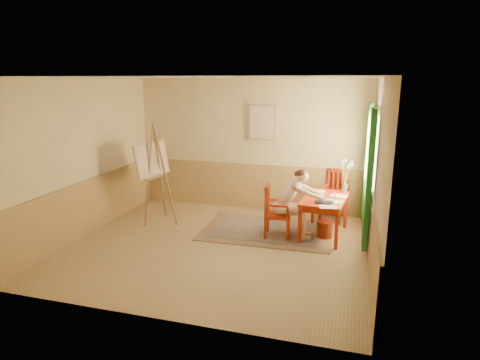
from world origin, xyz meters
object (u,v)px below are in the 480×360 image
(table, at_px, (325,202))
(chair_left, at_px, (275,211))
(easel, at_px, (153,164))
(chair_back, at_px, (335,195))
(figure, at_px, (292,200))
(laptop, at_px, (327,200))

(table, distance_m, chair_left, 0.91)
(chair_left, xyz_separation_m, easel, (-2.46, 0.19, 0.70))
(table, distance_m, easel, 3.35)
(chair_back, distance_m, figure, 1.42)
(chair_back, bearing_deg, laptop, -93.39)
(chair_back, height_order, easel, easel)
(figure, height_order, laptop, figure)
(chair_left, distance_m, easel, 2.56)
(chair_back, xyz_separation_m, figure, (-0.68, -1.24, 0.20))
(chair_back, height_order, figure, figure)
(figure, distance_m, laptop, 0.61)
(laptop, bearing_deg, chair_back, 86.61)
(chair_back, bearing_deg, figure, -118.92)
(chair_back, bearing_deg, chair_left, -127.84)
(figure, bearing_deg, chair_left, -175.09)
(table, relative_size, chair_left, 1.33)
(easel, bearing_deg, chair_back, 17.29)
(figure, bearing_deg, easel, 176.56)
(chair_left, relative_size, chair_back, 0.94)
(laptop, distance_m, easel, 3.39)
(chair_left, relative_size, easel, 0.48)
(chair_left, height_order, laptop, chair_left)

